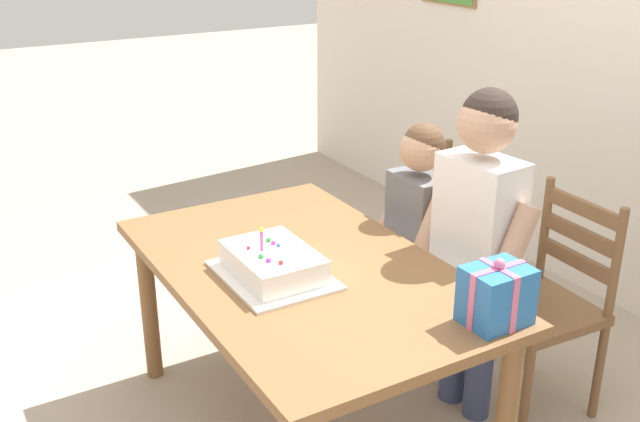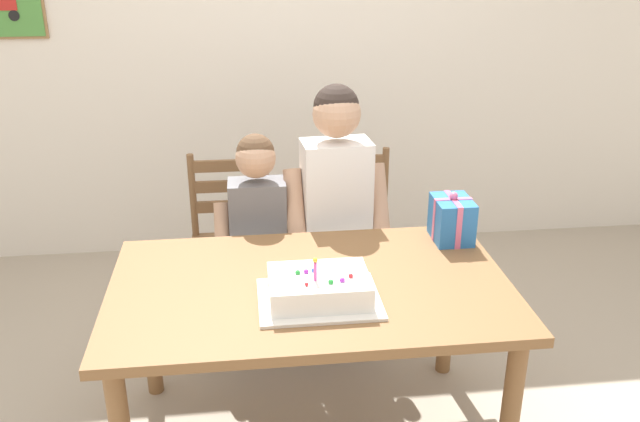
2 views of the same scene
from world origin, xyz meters
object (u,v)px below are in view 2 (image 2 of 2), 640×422
object	(u,v)px
child_older	(336,197)
child_younger	(258,226)
dining_table	(311,304)
gift_box_red_large	(452,219)
birthday_cake	(319,289)
chair_left	(232,245)
chair_right	(352,239)

from	to	relation	value
child_older	child_younger	size ratio (longest dim) A/B	1.19
dining_table	gift_box_red_large	world-z (taller)	gift_box_red_large
gift_box_red_large	child_older	size ratio (longest dim) A/B	0.16
birthday_cake	gift_box_red_large	xyz separation A→B (m)	(0.63, 0.46, 0.05)
chair_left	child_older	bearing A→B (deg)	-28.70
dining_table	child_younger	bearing A→B (deg)	105.22
dining_table	chair_left	distance (m)	0.99
gift_box_red_large	chair_right	size ratio (longest dim) A/B	0.24
chair_right	child_older	size ratio (longest dim) A/B	0.68
dining_table	gift_box_red_large	size ratio (longest dim) A/B	6.86
gift_box_red_large	chair_left	bearing A→B (deg)	147.81
chair_right	child_younger	bearing A→B (deg)	-150.88
chair_right	child_younger	world-z (taller)	child_younger
dining_table	chair_right	size ratio (longest dim) A/B	1.66
chair_left	child_older	world-z (taller)	child_older
birthday_cake	chair_left	bearing A→B (deg)	107.30
birthday_cake	chair_left	distance (m)	1.15
birthday_cake	gift_box_red_large	size ratio (longest dim) A/B	1.98
birthday_cake	child_younger	xyz separation A→B (m)	(-0.19, 0.79, -0.09)
dining_table	chair_right	xyz separation A→B (m)	(0.32, 0.93, -0.17)
child_older	child_younger	distance (m)	0.39
birthday_cake	child_older	bearing A→B (deg)	77.63
dining_table	child_younger	world-z (taller)	child_younger
chair_left	dining_table	bearing A→B (deg)	-71.36
chair_right	child_older	xyz separation A→B (m)	(-0.13, -0.28, 0.35)
gift_box_red_large	dining_table	bearing A→B (deg)	-153.42
chair_right	child_younger	distance (m)	0.61
birthday_cake	child_younger	distance (m)	0.81
dining_table	child_older	world-z (taller)	child_older
gift_box_red_large	chair_right	xyz separation A→B (m)	(-0.33, 0.60, -0.36)
birthday_cake	chair_left	size ratio (longest dim) A/B	0.48
birthday_cake	child_older	world-z (taller)	child_older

